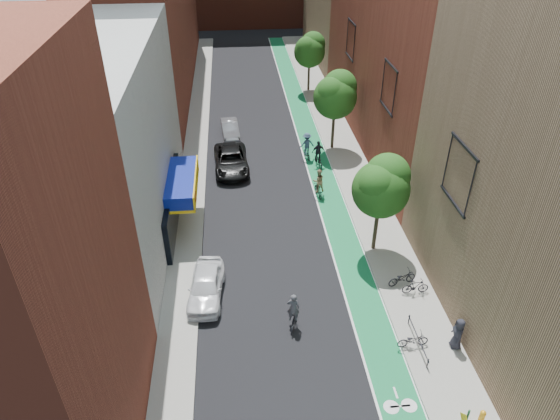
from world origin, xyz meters
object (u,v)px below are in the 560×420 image
object	(u,v)px
cyclist_lane_mid	(318,157)
pedestrian	(458,334)
parked_car_black	(231,160)
cyclist_lead	(293,315)
cyclist_lane_near	(318,185)
parked_car_white	(206,286)
fire_hydrant	(482,416)
cyclist_lane_far	(307,146)
parked_car_silver	(230,129)

from	to	relation	value
cyclist_lane_mid	pedestrian	xyz separation A→B (m)	(3.66, -19.22, 0.25)
parked_car_black	cyclist_lead	bearing A→B (deg)	-82.84
pedestrian	cyclist_lane_near	bearing A→B (deg)	-158.69
parked_car_white	fire_hydrant	size ratio (longest dim) A/B	6.09
parked_car_white	cyclist_lane_far	distance (m)	17.51
parked_car_white	cyclist_lane_mid	distance (m)	16.68
cyclist_lane_mid	pedestrian	world-z (taller)	cyclist_lane_mid
cyclist_lane_far	parked_car_white	bearing A→B (deg)	51.73
cyclist_lane_mid	cyclist_lane_far	bearing A→B (deg)	-69.29
parked_car_silver	cyclist_lead	distance (m)	23.42
parked_car_silver	cyclist_lead	world-z (taller)	cyclist_lead
cyclist_lead	parked_car_black	bearing A→B (deg)	-67.17
parked_car_white	cyclist_lane_far	world-z (taller)	cyclist_lane_far
parked_car_silver	fire_hydrant	size ratio (longest dim) A/B	5.55
pedestrian	fire_hydrant	distance (m)	4.14
parked_car_white	parked_car_silver	size ratio (longest dim) A/B	1.10
parked_car_black	cyclist_lane_far	world-z (taller)	cyclist_lane_far
parked_car_black	fire_hydrant	bearing A→B (deg)	-69.08
parked_car_black	cyclist_lane_far	size ratio (longest dim) A/B	2.52
parked_car_silver	cyclist_lead	xyz separation A→B (m)	(2.88, -23.25, 0.08)
cyclist_lane_mid	pedestrian	bearing A→B (deg)	92.79
parked_car_white	cyclist_lead	xyz separation A→B (m)	(4.48, -2.66, -0.01)
parked_car_white	cyclist_lane_far	bearing A→B (deg)	68.63
parked_car_black	cyclist_lead	xyz separation A→B (m)	(2.88, -17.04, -0.04)
parked_car_white	cyclist_lane_mid	xyz separation A→B (m)	(8.54, 14.32, 0.03)
parked_car_black	pedestrian	distance (m)	22.01
cyclist_lane_mid	pedestrian	size ratio (longest dim) A/B	1.20
parked_car_black	cyclist_lane_near	size ratio (longest dim) A/B	2.66
parked_car_white	parked_car_black	distance (m)	14.47
parked_car_white	cyclist_lead	size ratio (longest dim) A/B	2.12
parked_car_silver	parked_car_white	bearing A→B (deg)	-99.40
parked_car_white	parked_car_silver	world-z (taller)	parked_car_white
parked_car_white	cyclist_lead	bearing A→B (deg)	-25.60
cyclist_lane_near	cyclist_lane_far	bearing A→B (deg)	-99.52
cyclist_lane_near	parked_car_white	bearing A→B (deg)	41.92
cyclist_lane_far	pedestrian	size ratio (longest dim) A/B	1.27
cyclist_lane_mid	fire_hydrant	world-z (taller)	cyclist_lane_mid
parked_car_silver	cyclist_lead	size ratio (longest dim) A/B	1.93
parked_car_black	cyclist_lane_mid	xyz separation A→B (m)	(6.94, -0.06, 0.00)
cyclist_lane_near	fire_hydrant	world-z (taller)	cyclist_lane_near
parked_car_white	parked_car_silver	bearing A→B (deg)	90.63
cyclist_lead	cyclist_lane_near	bearing A→B (deg)	-91.69
cyclist_lane_near	cyclist_lead	bearing A→B (deg)	65.57
cyclist_lead	cyclist_lane_near	distance (m)	12.88
cyclist_lane_near	cyclist_lane_far	xyz separation A→B (m)	(0.00, 5.89, 0.14)
parked_car_black	pedestrian	size ratio (longest dim) A/B	3.19
pedestrian	parked_car_black	bearing A→B (deg)	-146.57
parked_car_white	parked_car_black	world-z (taller)	parked_car_black
cyclist_lane_near	cyclist_lane_mid	xyz separation A→B (m)	(0.74, 4.54, -0.14)
cyclist_lane_near	parked_car_silver	bearing A→B (deg)	-69.66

